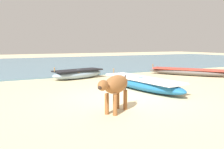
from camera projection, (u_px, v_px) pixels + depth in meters
ground at (125, 99)px, 8.20m from camera, size 80.00×80.00×0.00m
sea_water at (35, 64)px, 22.25m from camera, size 60.00×20.00×0.08m
fishing_boat_1 at (190, 72)px, 14.22m from camera, size 3.50×4.55×0.60m
fishing_boat_2 at (142, 83)px, 9.77m from camera, size 1.40×4.53×0.69m
fishing_boat_3 at (78, 74)px, 12.93m from camera, size 3.17×1.70×0.68m
cow_adult_brown at (116, 86)px, 6.45m from camera, size 1.39×1.11×1.00m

